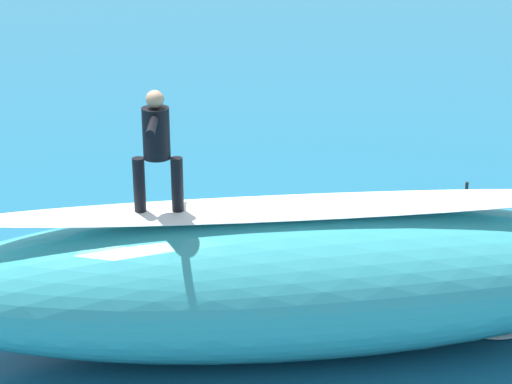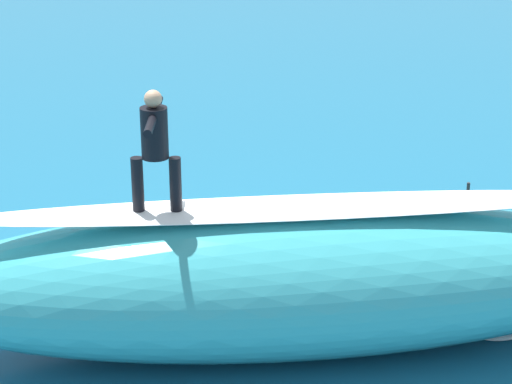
# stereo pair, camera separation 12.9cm
# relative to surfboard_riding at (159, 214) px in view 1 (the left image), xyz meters

# --- Properties ---
(ground_plane) EXTENTS (120.00, 120.00, 0.00)m
(ground_plane) POSITION_rel_surfboard_riding_xyz_m (-1.49, -1.53, -1.97)
(ground_plane) COLOR #196084
(wave_crest) EXTENTS (9.99, 5.39, 1.94)m
(wave_crest) POSITION_rel_surfboard_riding_xyz_m (-1.55, 0.52, -1.00)
(wave_crest) COLOR teal
(wave_crest) RESTS_ON ground_plane
(wave_foam_lip) EXTENTS (8.11, 3.43, 0.08)m
(wave_foam_lip) POSITION_rel_surfboard_riding_xyz_m (-1.55, 0.52, 0.00)
(wave_foam_lip) COLOR white
(wave_foam_lip) RESTS_ON wave_crest
(surfboard_riding) EXTENTS (2.22, 1.37, 0.07)m
(surfboard_riding) POSITION_rel_surfboard_riding_xyz_m (0.00, 0.00, 0.00)
(surfboard_riding) COLOR #EAE5C6
(surfboard_riding) RESTS_ON wave_crest
(surfer_riding) EXTENTS (0.68, 1.36, 1.53)m
(surfer_riding) POSITION_rel_surfboard_riding_xyz_m (-0.00, -0.00, 0.93)
(surfer_riding) COLOR black
(surfer_riding) RESTS_ON surfboard_riding
(surfboard_paddling) EXTENTS (2.18, 1.91, 0.08)m
(surfboard_paddling) POSITION_rel_surfboard_riding_xyz_m (-3.96, -2.86, -1.93)
(surfboard_paddling) COLOR #EAE5C6
(surfboard_paddling) RESTS_ON ground_plane
(surfer_paddling) EXTENTS (1.33, 1.13, 0.28)m
(surfer_paddling) POSITION_rel_surfboard_riding_xyz_m (-3.87, -2.78, -1.77)
(surfer_paddling) COLOR black
(surfer_paddling) RESTS_ON surfboard_paddling
(buoy_marker) EXTENTS (0.54, 0.54, 0.92)m
(buoy_marker) POSITION_rel_surfboard_riding_xyz_m (-5.89, -1.51, -1.70)
(buoy_marker) COLOR yellow
(buoy_marker) RESTS_ON ground_plane
(foam_patch_near) EXTENTS (1.27, 1.23, 0.09)m
(foam_patch_near) POSITION_rel_surfboard_riding_xyz_m (-4.32, -0.23, -1.93)
(foam_patch_near) COLOR white
(foam_patch_near) RESTS_ON ground_plane
(foam_patch_mid) EXTENTS (1.20, 1.16, 0.13)m
(foam_patch_mid) POSITION_rel_surfboard_riding_xyz_m (-4.31, 1.23, -1.91)
(foam_patch_mid) COLOR white
(foam_patch_mid) RESTS_ON ground_plane
(foam_patch_far) EXTENTS (1.15, 1.15, 0.10)m
(foam_patch_far) POSITION_rel_surfboard_riding_xyz_m (-4.42, -2.66, -1.92)
(foam_patch_far) COLOR white
(foam_patch_far) RESTS_ON ground_plane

